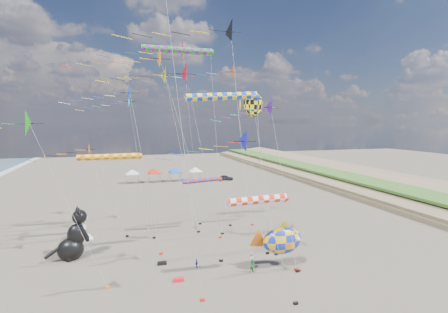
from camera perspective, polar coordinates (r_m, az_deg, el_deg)
name	(u,v)px	position (r m, az deg, el deg)	size (l,w,h in m)	color
delta_kite_0	(121,104)	(46.58, -16.43, 8.30)	(8.28, 1.94, 17.99)	#0BCBDD
delta_kite_2	(31,126)	(31.28, -29.00, 4.40)	(13.30, 2.47, 15.58)	#159A12
delta_kite_3	(221,74)	(46.46, -0.53, 13.39)	(12.94, 2.40, 22.11)	#DE5515
delta_kite_4	(160,77)	(43.95, -10.42, 12.61)	(13.71, 2.68, 21.34)	yellow
delta_kite_5	(176,51)	(48.30, -7.90, 16.67)	(12.74, 2.84, 25.28)	#FF0C39
delta_kite_6	(164,61)	(34.10, -9.83, 15.14)	(12.80, 2.28, 21.48)	orange
delta_kite_7	(275,111)	(31.89, 8.40, 7.41)	(7.32, 1.84, 16.64)	#4D1294
delta_kite_8	(239,146)	(24.98, 2.52, 1.74)	(10.23, 1.94, 13.98)	#161BCA
delta_kite_9	(220,32)	(36.02, -0.71, 19.59)	(13.08, 2.60, 24.62)	black
delta_kite_10	(131,94)	(37.24, -14.94, 9.82)	(8.59, 2.20, 18.57)	blue
delta_kite_11	(84,152)	(44.63, -21.86, 0.74)	(9.72, 1.68, 12.09)	orange
delta_kite_12	(185,74)	(41.48, -6.37, 13.17)	(13.07, 2.77, 21.43)	red
windsock_0	(204,181)	(46.86, -3.28, -3.94)	(6.76, 0.64, 6.92)	red
windsock_1	(112,157)	(42.86, -17.75, -0.10)	(8.65, 0.74, 10.68)	orange
windsock_2	(261,200)	(32.12, 6.13, -7.09)	(7.13, 0.77, 7.72)	red
windsock_3	(226,97)	(35.54, 0.25, 9.66)	(9.14, 0.80, 17.32)	#1338BF
windsock_4	(181,51)	(43.15, -7.10, 16.71)	(9.80, 0.84, 23.17)	#1B9523
angelfish_kite	(252,106)	(37.96, 4.55, 8.25)	(3.74, 3.02, 17.54)	yellow
cat_inflatable	(73,233)	(40.66, -23.43, -11.42)	(4.07, 2.03, 5.49)	black
fish_inflatable	(282,240)	(35.77, 9.44, -13.37)	(5.57, 2.80, 4.85)	#122FB9
person_adult	(252,261)	(35.61, 4.64, -16.67)	(0.62, 0.41, 1.70)	gray
child_green	(253,266)	(35.08, 4.72, -17.41)	(0.61, 0.48, 1.26)	#1A7525
child_blue	(197,263)	(36.11, -4.47, -17.00)	(0.55, 0.23, 0.94)	#322999
kite_bag_0	(290,238)	(44.79, 10.69, -12.93)	(0.90, 0.44, 0.30)	blue
kite_bag_1	(179,280)	(33.69, -7.39, -19.35)	(0.90, 0.44, 0.30)	red
kite_bag_2	(162,263)	(37.39, -10.10, -16.77)	(0.90, 0.44, 0.30)	black
tent_row	(165,169)	(84.48, -9.66, -2.00)	(19.20, 4.20, 3.80)	silver
parked_car	(226,178)	(85.93, 0.25, -3.48)	(1.52, 3.79, 1.29)	#26262D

